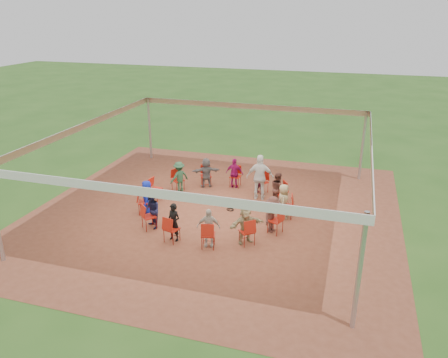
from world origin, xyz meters
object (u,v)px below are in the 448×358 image
(person_seated_2, at_px, (260,179))
(chair_11, at_px, (247,231))
(chair_10, at_px, (208,235))
(standing_person, at_px, (260,177))
(chair_4, at_px, (206,176))
(laptop, at_px, (279,202))
(person_seated_1, at_px, (278,188))
(person_seated_0, at_px, (283,201))
(person_seated_4, at_px, (206,173))
(person_seated_9, at_px, (208,227))
(chair_2, at_px, (262,182))
(chair_0, at_px, (287,206))
(person_seated_7, at_px, (152,211))
(person_seated_6, at_px, (147,197))
(person_seated_5, at_px, (179,177))
(person_seated_3, at_px, (235,173))
(chair_7, at_px, (144,202))
(person_seated_10, at_px, (245,224))
(chair_3, at_px, (235,177))
(chair_9, at_px, (172,229))
(chair_8, at_px, (149,217))
(cable_coil, at_px, (230,210))
(chair_1, at_px, (281,193))
(chair_6, at_px, (156,189))
(person_seated_11, at_px, (273,214))
(chair_12, at_px, (275,221))
(person_seated_8, at_px, (174,222))

(person_seated_2, bearing_deg, chair_11, 125.56)
(chair_10, height_order, standing_person, standing_person)
(chair_4, height_order, laptop, chair_4)
(person_seated_1, bearing_deg, person_seated_0, 166.15)
(person_seated_0, distance_m, person_seated_4, 4.05)
(chair_10, relative_size, person_seated_9, 0.71)
(chair_10, xyz_separation_m, person_seated_9, (-0.03, 0.12, 0.19))
(chair_2, height_order, chair_4, same)
(chair_0, distance_m, person_seated_7, 4.71)
(person_seated_6, bearing_deg, person_seated_5, 152.31)
(person_seated_3, relative_size, person_seated_4, 1.00)
(chair_7, bearing_deg, chair_10, 41.54)
(chair_0, bearing_deg, chair_11, 152.31)
(chair_0, bearing_deg, chair_10, 138.46)
(person_seated_0, height_order, person_seated_10, same)
(chair_3, relative_size, chair_9, 1.00)
(chair_8, xyz_separation_m, cable_coil, (2.22, 2.21, -0.43))
(chair_1, distance_m, cable_coil, 2.05)
(person_seated_1, height_order, person_seated_6, same)
(chair_4, relative_size, person_seated_7, 0.71)
(chair_7, relative_size, chair_10, 1.00)
(chair_3, xyz_separation_m, standing_person, (1.25, -0.95, 0.46))
(chair_10, xyz_separation_m, person_seated_10, (1.02, 0.65, 0.19))
(chair_3, bearing_deg, chair_6, 41.54)
(person_seated_0, bearing_deg, laptop, 90.00)
(person_seated_7, bearing_deg, person_seated_9, 27.69)
(person_seated_2, distance_m, standing_person, 0.61)
(person_seated_6, relative_size, person_seated_7, 1.00)
(chair_2, height_order, chair_7, same)
(laptop, bearing_deg, chair_0, -90.00)
(person_seated_1, relative_size, laptop, 3.58)
(chair_8, relative_size, cable_coil, 3.18)
(chair_4, bearing_deg, standing_person, 137.85)
(person_seated_10, bearing_deg, chair_7, 125.56)
(chair_3, height_order, person_seated_11, person_seated_11)
(chair_8, relative_size, person_seated_11, 0.71)
(person_seated_9, height_order, standing_person, standing_person)
(chair_12, distance_m, cable_coil, 2.33)
(person_seated_4, height_order, person_seated_8, same)
(chair_2, bearing_deg, person_seated_2, 90.00)
(chair_7, distance_m, person_seated_4, 3.35)
(person_seated_2, height_order, person_seated_6, same)
(chair_1, xyz_separation_m, person_seated_9, (-1.59, -3.83, 0.19))
(chair_2, distance_m, chair_8, 5.12)
(chair_11, height_order, person_seated_8, person_seated_8)
(person_seated_7, xyz_separation_m, person_seated_8, (1.03, -0.56, 0.00))
(chair_4, height_order, chair_12, same)
(person_seated_5, bearing_deg, standing_person, 128.98)
(chair_10, bearing_deg, chair_2, 69.23)
(person_seated_2, height_order, person_seated_4, same)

